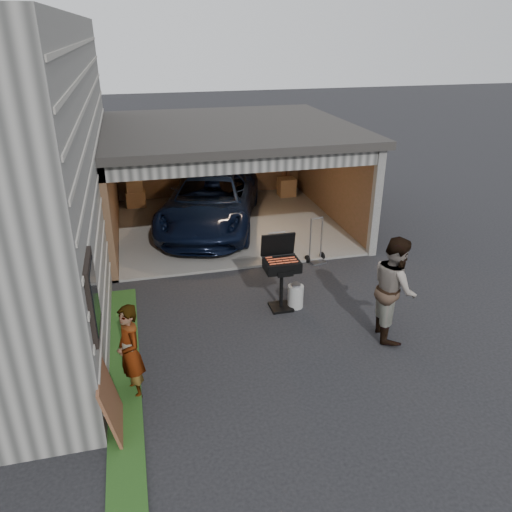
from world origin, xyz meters
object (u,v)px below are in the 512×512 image
Objects in this scene: minivan at (210,204)px; bbq_grill at (281,267)px; woman at (130,352)px; man at (394,288)px; propane_tank at (295,296)px; plywood_panel at (111,403)px; hand_truck at (316,253)px.

minivan is 4.86m from bbq_grill.
man is at bearing 76.17° from woman.
plywood_panel is (-3.61, -2.71, 0.26)m from propane_tank.
minivan is 8.03m from plywood_panel.
minivan is 7.23m from woman.
man reaches higher than hand_truck.
plywood_panel is at bearing -91.77° from minivan.
propane_tank is 0.47× the size of plywood_panel.
bbq_grill reaches higher than propane_tank.
man is 2.11m from propane_tank.
bbq_grill is 4.32m from plywood_panel.
bbq_grill is 0.75m from propane_tank.
plywood_panel reaches higher than propane_tank.
man is at bearing -51.91° from minivan.
hand_truck is at bearing 15.82° from man.
minivan reaches higher than hand_truck.
propane_tank is (3.31, 1.97, -0.55)m from woman.
propane_tank is (-1.39, 1.40, -0.74)m from man.
plywood_panel is at bearing -43.05° from woman.
man is (4.70, 0.58, 0.20)m from woman.
hand_truck is (4.48, 3.93, -0.57)m from woman.
plywood_panel is 6.69m from hand_truck.
bbq_grill is at bearing -64.77° from minivan.
woman is at bearing -91.44° from minivan.
plywood_panel is (-5.00, -1.31, -0.48)m from man.
man is at bearing 14.71° from plywood_panel.
hand_truck reaches higher than propane_tank.
hand_truck reaches higher than plywood_panel.
man is 2.23m from bbq_grill.
man is 5.19m from plywood_panel.
bbq_grill is (-1.70, 1.45, -0.06)m from man.
bbq_grill is at bearing -139.99° from hand_truck.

